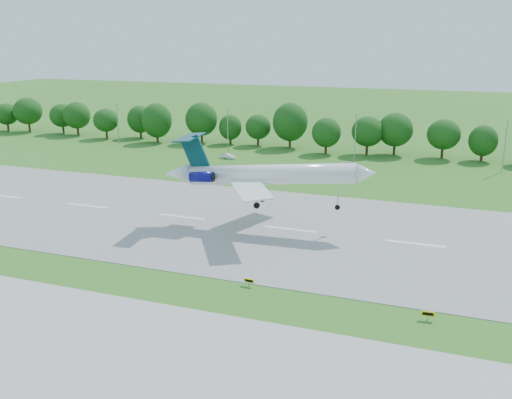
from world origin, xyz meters
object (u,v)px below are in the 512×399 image
object	(u,v)px
taxi_sign_left	(249,281)
service_vehicle_a	(228,156)
airliner	(260,174)
service_vehicle_b	(348,164)

from	to	relation	value
taxi_sign_left	service_vehicle_a	distance (m)	79.84
airliner	service_vehicle_a	xyz separation A→B (m)	(-26.68, 49.63, -8.50)
service_vehicle_a	service_vehicle_b	bearing A→B (deg)	-75.10
airliner	taxi_sign_left	size ratio (longest dim) A/B	24.48
service_vehicle_a	service_vehicle_b	xyz separation A→B (m)	(31.43, 1.99, -0.08)
airliner	taxi_sign_left	distance (m)	25.32
airliner	taxi_sign_left	xyz separation A→B (m)	(6.64, -22.93, -8.43)
service_vehicle_a	service_vehicle_b	distance (m)	31.50
airliner	service_vehicle_a	size ratio (longest dim) A/B	8.62
airliner	service_vehicle_b	size ratio (longest dim) A/B	10.16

